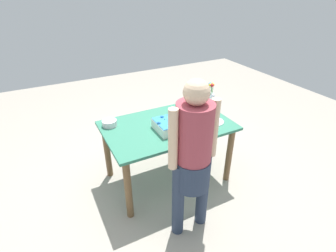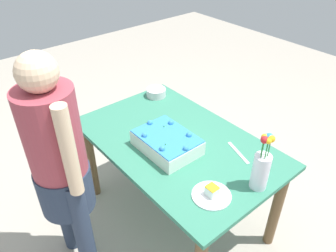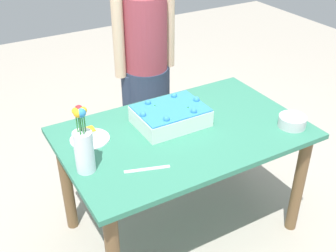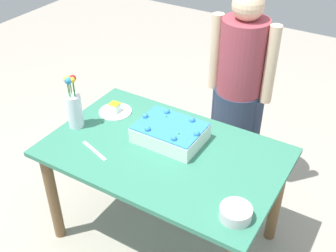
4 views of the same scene
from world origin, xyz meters
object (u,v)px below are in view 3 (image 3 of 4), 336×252
sheet_cake (171,115)px  cake_knife (147,169)px  serving_plate_with_slice (90,137)px  person_standing (145,61)px  flower_vase (84,147)px  fruit_bowl (292,121)px

sheet_cake → cake_knife: 0.45m
serving_plate_with_slice → cake_knife: size_ratio=0.94×
person_standing → cake_knife: bearing=-27.0°
flower_vase → person_standing: bearing=47.3°
flower_vase → person_standing: (0.74, 0.80, -0.01)m
serving_plate_with_slice → fruit_bowl: (1.04, -0.44, 0.02)m
sheet_cake → cake_knife: sheet_cake is taller
sheet_cake → serving_plate_with_slice: size_ratio=1.83×
person_standing → fruit_bowl: bearing=22.7°
cake_knife → fruit_bowl: bearing=-165.3°
serving_plate_with_slice → flower_vase: flower_vase is taller
flower_vase → person_standing: size_ratio=0.23×
serving_plate_with_slice → cake_knife: 0.42m
flower_vase → fruit_bowl: 1.18m
cake_knife → sheet_cake: bearing=-117.0°
cake_knife → person_standing: bearing=-99.1°
fruit_bowl → serving_plate_with_slice: bearing=157.1°
fruit_bowl → cake_knife: bearing=176.8°
serving_plate_with_slice → sheet_cake: bearing=-8.9°
flower_vase → fruit_bowl: flower_vase is taller
sheet_cake → serving_plate_with_slice: 0.47m
serving_plate_with_slice → cake_knife: serving_plate_with_slice is taller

